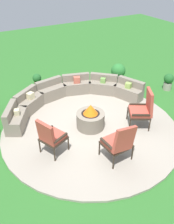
{
  "coord_description": "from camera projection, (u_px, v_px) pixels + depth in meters",
  "views": [
    {
      "loc": [
        -2.79,
        -4.75,
        4.2
      ],
      "look_at": [
        0.0,
        0.2,
        0.45
      ],
      "focal_mm": 37.99,
      "sensor_mm": 36.0,
      "label": 1
    }
  ],
  "objects": [
    {
      "name": "potted_plant_2",
      "position": [
        118.0,
        73.0,
        9.1
      ],
      "size": [
        0.55,
        0.55,
        0.81
      ],
      "color": "#A89E8E",
      "rests_on": "ground_plane"
    },
    {
      "name": "potted_plant_3",
      "position": [
        168.0,
        81.0,
        8.72
      ],
      "size": [
        0.36,
        0.36,
        0.63
      ],
      "color": "#A89E8E",
      "rests_on": "ground_plane"
    },
    {
      "name": "lounge_chair_front_right",
      "position": [
        119.0,
        142.0,
        5.48
      ],
      "size": [
        0.67,
        0.63,
        1.08
      ],
      "rotation": [
        0.0,
        0.0,
        6.34
      ],
      "color": "#2D2319",
      "rests_on": "patio_circle"
    },
    {
      "name": "ground_plane",
      "position": [
        90.0,
        128.0,
        6.91
      ],
      "size": [
        24.0,
        24.0,
        0.0
      ],
      "primitive_type": "plane",
      "color": "#2D6B28"
    },
    {
      "name": "patio_circle",
      "position": [
        90.0,
        127.0,
        6.89
      ],
      "size": [
        5.04,
        5.04,
        0.06
      ],
      "primitive_type": "cylinder",
      "color": "#9E9384",
      "rests_on": "ground_plane"
    },
    {
      "name": "lounge_chair_front_left",
      "position": [
        51.0,
        136.0,
        5.67
      ],
      "size": [
        0.72,
        0.71,
        1.02
      ],
      "rotation": [
        0.0,
        0.0,
        5.12
      ],
      "color": "#2D2319",
      "rests_on": "patio_circle"
    },
    {
      "name": "curved_stone_bench",
      "position": [
        70.0,
        95.0,
        7.89
      ],
      "size": [
        4.61,
        2.13,
        0.66
      ],
      "color": "gray",
      "rests_on": "patio_circle"
    },
    {
      "name": "fire_pit",
      "position": [
        90.0,
        118.0,
        6.72
      ],
      "size": [
        0.8,
        0.8,
        0.74
      ],
      "color": "gray",
      "rests_on": "patio_circle"
    },
    {
      "name": "lounge_chair_back_left",
      "position": [
        143.0,
        108.0,
        6.62
      ],
      "size": [
        0.82,
        0.83,
        1.15
      ],
      "rotation": [
        0.0,
        0.0,
        7.32
      ],
      "color": "#2D2319",
      "rests_on": "patio_circle"
    },
    {
      "name": "potted_plant_4",
      "position": [
        37.0,
        80.0,
        8.84
      ],
      "size": [
        0.32,
        0.32,
        0.57
      ],
      "color": "brown",
      "rests_on": "ground_plane"
    }
  ]
}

